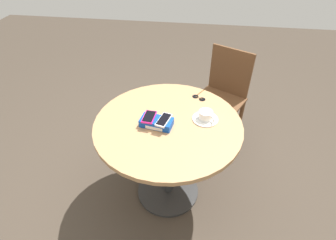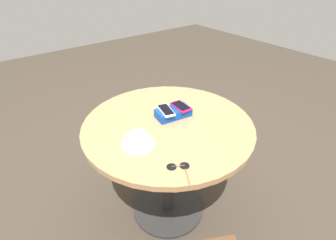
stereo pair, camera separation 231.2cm
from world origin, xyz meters
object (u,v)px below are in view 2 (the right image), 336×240
at_px(saucer, 139,144).
at_px(phone_magenta, 181,106).
at_px(phone_box, 173,113).
at_px(phone_white, 166,110).
at_px(sunglasses, 179,167).
at_px(coffee_cup, 138,138).
at_px(round_table, 168,143).

bearing_deg(saucer, phone_magenta, -165.20).
height_order(phone_box, saucer, phone_box).
height_order(phone_magenta, phone_white, same).
bearing_deg(sunglasses, coffee_cup, -77.95).
bearing_deg(sunglasses, phone_magenta, -131.04).
distance_m(phone_box, sunglasses, 0.43).
bearing_deg(phone_box, saucer, 18.72).
bearing_deg(phone_white, phone_box, 171.51).
height_order(phone_box, coffee_cup, coffee_cup).
distance_m(phone_box, phone_white, 0.06).
xyz_separation_m(phone_box, phone_white, (0.05, -0.01, 0.03)).
height_order(phone_white, coffee_cup, coffee_cup).
relative_size(round_table, phone_magenta, 7.34).
bearing_deg(coffee_cup, phone_white, -157.28).
distance_m(round_table, phone_magenta, 0.23).
xyz_separation_m(round_table, saucer, (0.23, 0.06, 0.14)).
xyz_separation_m(phone_box, sunglasses, (0.25, 0.35, -0.02)).
bearing_deg(phone_box, coffee_cup, 18.23).
xyz_separation_m(saucer, coffee_cup, (0.00, -0.00, 0.03)).
distance_m(phone_magenta, sunglasses, 0.45).
bearing_deg(phone_magenta, phone_box, -11.84).
xyz_separation_m(phone_white, saucer, (0.25, 0.11, -0.05)).
xyz_separation_m(phone_magenta, saucer, (0.35, 0.09, -0.05)).
distance_m(phone_white, saucer, 0.28).
bearing_deg(sunglasses, round_table, -120.19).
xyz_separation_m(round_table, coffee_cup, (0.23, 0.06, 0.18)).
bearing_deg(saucer, phone_white, -156.71).
bearing_deg(saucer, coffee_cup, -47.69).
relative_size(phone_white, saucer, 0.88).
relative_size(round_table, coffee_cup, 9.00).
relative_size(round_table, phone_box, 4.46).
height_order(saucer, sunglasses, saucer).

